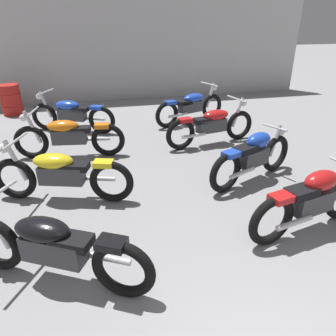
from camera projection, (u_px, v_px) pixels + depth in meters
back_wall at (117, 43)px, 10.20m from camera, size 13.08×0.24×3.60m
motorcycle_left_row_1 at (53, 247)px, 3.22m from camera, size 1.95×1.18×0.97m
motorcycle_left_row_2 at (61, 173)px, 4.73m from camera, size 2.10×0.90×0.97m
motorcycle_left_row_3 at (69, 136)px, 6.24m from camera, size 2.16×0.68×0.97m
motorcycle_left_row_4 at (72, 114)px, 7.65m from camera, size 2.01×1.08×0.97m
motorcycle_right_row_1 at (313, 200)px, 4.03m from camera, size 1.95×0.65×0.88m
motorcycle_right_row_2 at (253, 156)px, 5.32m from camera, size 1.85×0.88×0.88m
motorcycle_right_row_3 at (212, 124)px, 6.88m from camera, size 2.15×0.76×0.97m
motorcycle_right_row_4 at (191, 106)px, 8.31m from camera, size 2.07×0.96×0.97m
oil_drum at (11, 100)px, 9.05m from camera, size 0.59×0.59×0.85m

